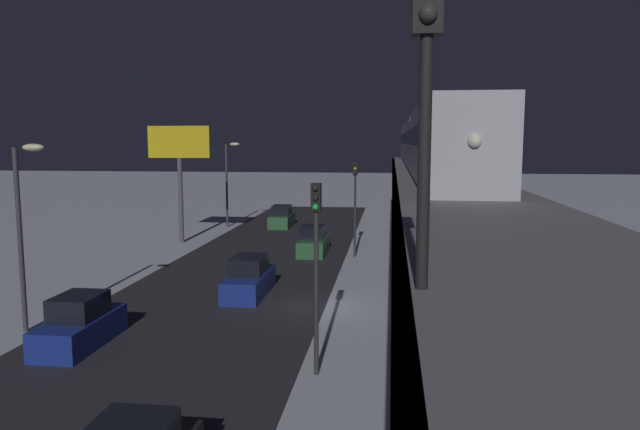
# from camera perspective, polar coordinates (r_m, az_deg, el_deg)

# --- Properties ---
(ground_plane) EXTENTS (240.00, 240.00, 0.00)m
(ground_plane) POSITION_cam_1_polar(r_m,az_deg,el_deg) (28.08, -0.75, -8.86)
(ground_plane) COLOR silver
(avenue_asphalt) EXTENTS (11.00, 84.98, 0.01)m
(avenue_asphalt) POSITION_cam_1_polar(r_m,az_deg,el_deg) (29.11, -10.42, -8.39)
(avenue_asphalt) COLOR #28282D
(avenue_asphalt) RESTS_ON ground_plane
(elevated_railway) EXTENTS (5.00, 84.98, 5.89)m
(elevated_railway) POSITION_cam_1_polar(r_m,az_deg,el_deg) (26.99, 12.08, 1.30)
(elevated_railway) COLOR slate
(elevated_railway) RESTS_ON ground_plane
(subway_train) EXTENTS (2.94, 55.47, 3.40)m
(subway_train) POSITION_cam_1_polar(r_m,az_deg,el_deg) (46.41, 10.14, 6.93)
(subway_train) COLOR #B7BABF
(subway_train) RESTS_ON elevated_railway
(rail_signal) EXTENTS (0.36, 0.41, 4.00)m
(rail_signal) POSITION_cam_1_polar(r_m,az_deg,el_deg) (7.39, 10.24, 13.90)
(rail_signal) COLOR black
(rail_signal) RESTS_ON elevated_railway
(sedan_green) EXTENTS (1.80, 4.12, 1.97)m
(sedan_green) POSITION_cam_1_polar(r_m,az_deg,el_deg) (53.82, -3.72, -0.30)
(sedan_green) COLOR #2D6038
(sedan_green) RESTS_ON ground_plane
(sedan_blue) EXTENTS (1.80, 4.78, 1.97)m
(sedan_blue) POSITION_cam_1_polar(r_m,az_deg,el_deg) (30.25, -6.87, -6.18)
(sedan_blue) COLOR navy
(sedan_blue) RESTS_ON ground_plane
(sedan_green_2) EXTENTS (1.80, 4.27, 1.97)m
(sedan_green_2) POSITION_cam_1_polar(r_m,az_deg,el_deg) (40.76, -0.64, -2.68)
(sedan_green_2) COLOR #2D6038
(sedan_green_2) RESTS_ON ground_plane
(sedan_blue_2) EXTENTS (1.80, 4.29, 1.97)m
(sedan_blue_2) POSITION_cam_1_polar(r_m,az_deg,el_deg) (24.56, -22.21, -9.82)
(sedan_blue_2) COLOR navy
(sedan_blue_2) RESTS_ON ground_plane
(traffic_light_near) EXTENTS (0.32, 0.44, 6.40)m
(traffic_light_near) POSITION_cam_1_polar(r_m,az_deg,el_deg) (19.19, -0.37, -3.49)
(traffic_light_near) COLOR #2D2D2D
(traffic_light_near) RESTS_ON ground_plane
(traffic_light_mid) EXTENTS (0.32, 0.44, 6.40)m
(traffic_light_mid) POSITION_cam_1_polar(r_m,az_deg,el_deg) (39.38, 3.42, 1.96)
(traffic_light_mid) COLOR #2D2D2D
(traffic_light_mid) RESTS_ON ground_plane
(commercial_billboard) EXTENTS (4.80, 0.36, 8.90)m
(commercial_billboard) POSITION_cam_1_polar(r_m,az_deg,el_deg) (46.13, -13.44, 5.80)
(commercial_billboard) COLOR #4C4C51
(commercial_billboard) RESTS_ON ground_plane
(street_lamp_near) EXTENTS (1.35, 0.44, 7.65)m
(street_lamp_near) POSITION_cam_1_polar(r_m,az_deg,el_deg) (26.34, -26.71, 0.00)
(street_lamp_near) COLOR #38383D
(street_lamp_near) RESTS_ON ground_plane
(street_lamp_far) EXTENTS (1.35, 0.44, 7.65)m
(street_lamp_far) POSITION_cam_1_polar(r_m,az_deg,el_deg) (53.84, -8.80, 3.93)
(street_lamp_far) COLOR #38383D
(street_lamp_far) RESTS_ON ground_plane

